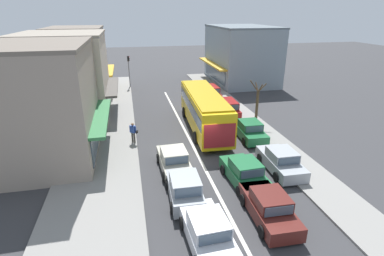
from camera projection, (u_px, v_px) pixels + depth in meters
name	position (u px, v px, depth m)	size (l,w,h in m)	color
ground_plane	(197.00, 154.00, 21.70)	(140.00, 140.00, 0.00)	#353538
lane_centre_line	(187.00, 133.00, 25.33)	(0.20, 28.00, 0.01)	silver
sidewalk_left	(105.00, 130.00, 25.79)	(5.20, 44.00, 0.14)	gray
kerb_right	(246.00, 120.00, 28.35)	(2.80, 44.00, 0.12)	gray
shopfront_corner_near	(43.00, 103.00, 20.08)	(7.37, 8.97, 7.84)	gray
shopfront_mid_block	(66.00, 76.00, 28.29)	(8.40, 8.75, 7.87)	beige
shopfront_far_end	(79.00, 61.00, 36.35)	(7.10, 8.40, 7.91)	gray
building_right_far	(241.00, 54.00, 42.48)	(8.62, 11.88, 7.74)	#84939E
city_bus	(204.00, 108.00, 25.72)	(3.10, 10.96, 3.23)	yellow
sedan_behind_bus_mid	(245.00, 173.00, 17.88)	(2.05, 4.28, 1.47)	#1E6638
sedan_adjacent_lane_trail	(174.00, 161.00, 19.34)	(1.99, 4.25, 1.47)	#B7B29E
sedan_adjacent_lane_lead	(208.00, 232.00, 13.12)	(2.04, 4.27, 1.47)	silver
hatchback_behind_bus_near	(185.00, 189.00, 16.23)	(1.90, 3.75, 1.54)	#9EA3A8
sedan_queue_far_back	(269.00, 207.00, 14.78)	(1.99, 4.25, 1.47)	#561E19
parked_sedan_kerb_front	(281.00, 161.00, 19.29)	(1.97, 4.24, 1.47)	#9EA3A8
parked_sedan_kerb_second	(249.00, 131.00, 24.19)	(2.00, 4.25, 1.47)	#1E6638
parked_wagon_kerb_third	(226.00, 108.00, 29.54)	(2.04, 4.55, 1.58)	maroon
parked_wagon_kerb_rear	(209.00, 92.00, 35.07)	(2.02, 4.54, 1.58)	maroon
traffic_light_downstreet	(129.00, 66.00, 39.38)	(0.33, 0.24, 4.20)	gray
street_tree_right	(257.00, 105.00, 26.55)	(1.59, 1.48, 4.16)	brown
pedestrian_with_handbag_near	(133.00, 132.00, 22.92)	(0.63, 0.46, 1.63)	#4C4742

